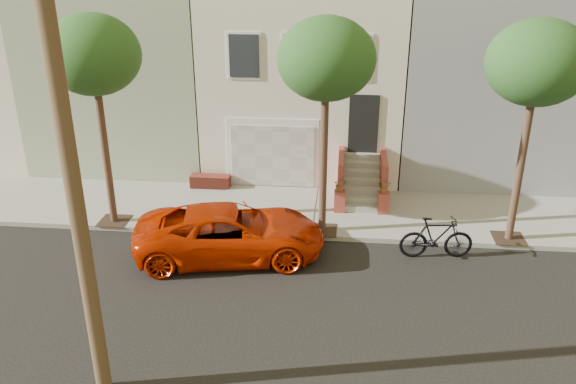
# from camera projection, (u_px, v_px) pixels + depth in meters

# --- Properties ---
(ground) EXTENTS (90.00, 90.00, 0.00)m
(ground) POSITION_uv_depth(u_px,v_px,m) (274.00, 305.00, 14.30)
(ground) COLOR black
(ground) RESTS_ON ground
(sidewalk) EXTENTS (40.00, 3.70, 0.15)m
(sidewalk) POSITION_uv_depth(u_px,v_px,m) (293.00, 211.00, 19.16)
(sidewalk) COLOR gray
(sidewalk) RESTS_ON ground
(house_row) EXTENTS (33.10, 11.70, 7.00)m
(house_row) POSITION_uv_depth(u_px,v_px,m) (307.00, 67.00, 23.10)
(house_row) COLOR silver
(house_row) RESTS_ON sidewalk
(tree_left) EXTENTS (2.70, 2.57, 6.30)m
(tree_left) POSITION_uv_depth(u_px,v_px,m) (93.00, 56.00, 16.29)
(tree_left) COLOR #2D2116
(tree_left) RESTS_ON sidewalk
(tree_mid) EXTENTS (2.70, 2.57, 6.30)m
(tree_mid) POSITION_uv_depth(u_px,v_px,m) (326.00, 60.00, 15.71)
(tree_mid) COLOR #2D2116
(tree_mid) RESTS_ON sidewalk
(tree_right) EXTENTS (2.70, 2.57, 6.30)m
(tree_right) POSITION_uv_depth(u_px,v_px,m) (537.00, 64.00, 15.21)
(tree_right) COLOR #2D2116
(tree_right) RESTS_ON sidewalk
(pickup_truck) EXTENTS (5.59, 3.31, 1.46)m
(pickup_truck) POSITION_uv_depth(u_px,v_px,m) (230.00, 233.00, 16.29)
(pickup_truck) COLOR #BB2100
(pickup_truck) RESTS_ON ground
(motorcycle) EXTENTS (2.10, 0.79, 1.23)m
(motorcycle) POSITION_uv_depth(u_px,v_px,m) (436.00, 238.00, 16.25)
(motorcycle) COLOR black
(motorcycle) RESTS_ON ground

